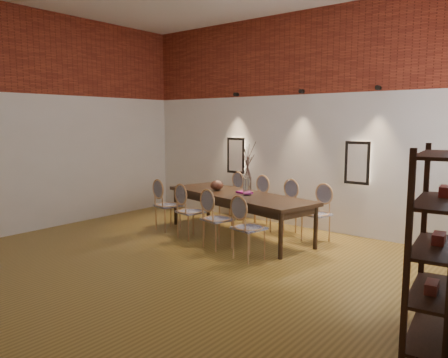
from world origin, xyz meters
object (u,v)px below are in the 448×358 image
Objects in this scene: vase at (247,187)px; book at (244,192)px; chair_near_d at (249,228)px; chair_far_d at (316,214)px; chair_near_b at (191,212)px; chair_far_a at (231,196)px; chair_far_c at (283,207)px; dining_table at (238,215)px; bowl at (217,185)px; shelving_rack at (436,248)px; chair_near_c at (217,219)px; chair_far_b at (255,201)px; chair_near_a at (168,205)px.

vase is 0.26m from book.
chair_near_d is 1.51m from chair_far_d.
chair_near_b is at bearing -180.00° from chair_near_d.
chair_far_a is 1.48m from chair_far_c.
chair_far_a reaches higher than dining_table.
bowl is at bearing 156.91° from chair_near_d.
bowl is 4.64m from shelving_rack.
dining_table is 0.85m from chair_near_c.
chair_near_c is at bearing 0.00° from chair_near_b.
chair_far_d is (1.25, 0.50, 0.09)m from dining_table.
chair_near_d is at bearing 134.42° from chair_far_b.
dining_table is 1.35m from chair_far_a.
shelving_rack reaches higher than dining_table.
chair_near_a is at bearing 180.00° from chair_near_b.
chair_near_c is 1.21m from bowl.
vase is 1.15× the size of book.
dining_table is 3.15× the size of chair_near_d.
dining_table is 1.35m from chair_far_d.
vase is at bearing 139.25° from chair_near_d.
dining_table is 1.35m from chair_near_d.
chair_far_a is 1.00× the size of chair_far_b.
chair_near_a and chair_far_a have the same top height.
chair_far_a is 2.22m from chair_far_d.
chair_near_b is at bearing -88.44° from bowl.
chair_far_a is at bearing 112.77° from bowl.
shelving_rack is (3.43, -1.14, 0.43)m from chair_near_c.
dining_table is at bearing 63.90° from chair_near_b.
book is (0.26, -0.72, 0.30)m from chair_far_b.
chair_near_c is 1.00× the size of chair_near_d.
vase is at bearing 150.66° from chair_far_a.
chair_near_d is at bearing 90.00° from chair_far_d.
shelving_rack is at bearing 152.25° from chair_far_c.
chair_near_a and chair_near_b have the same top height.
vase is (0.03, 0.77, 0.43)m from chair_near_c.
bowl is (-0.54, 0.07, 0.46)m from dining_table.
chair_near_b is at bearing 90.00° from chair_far_b.
chair_near_b reaches higher than dining_table.
dining_table is 11.41× the size of book.
chair_near_a and chair_far_d have the same top height.
bowl reaches higher than dining_table.
bowl is 0.92× the size of book.
chair_near_d is 1.24m from vase.
chair_near_d is 3.62× the size of book.
shelving_rack is (4.16, -1.30, 0.43)m from chair_near_b.
chair_far_b is (0.72, -0.16, 0.00)m from chair_far_a.
chair_near_c is 0.74m from chair_near_d.
chair_far_d is at bearing 180.00° from chair_far_b.
chair_near_d is 1.00× the size of chair_far_a.
vase reaches higher than chair_near_b.
dining_table is 9.88× the size of vase.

